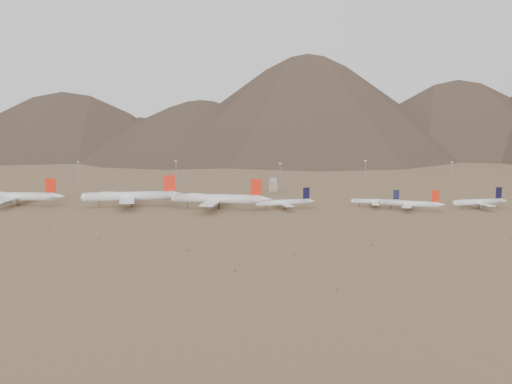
{
  "coord_description": "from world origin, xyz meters",
  "views": [
    {
      "loc": [
        37.2,
        -379.88,
        64.97
      ],
      "look_at": [
        18.82,
        30.0,
        11.01
      ],
      "focal_mm": 40.0,
      "sensor_mm": 36.0,
      "label": 1
    }
  ],
  "objects_px": {
    "control_tower": "(273,185)",
    "narrowbody_a": "(285,202)",
    "widebody_east": "(217,199)",
    "narrowbody_b": "(377,201)",
    "widebody_west": "(16,196)",
    "widebody_centre": "(130,196)"
  },
  "relations": [
    {
      "from": "widebody_east",
      "to": "narrowbody_a",
      "type": "height_order",
      "value": "widebody_east"
    },
    {
      "from": "narrowbody_a",
      "to": "narrowbody_b",
      "type": "bearing_deg",
      "value": -8.83
    },
    {
      "from": "widebody_east",
      "to": "control_tower",
      "type": "height_order",
      "value": "widebody_east"
    },
    {
      "from": "widebody_east",
      "to": "narrowbody_b",
      "type": "relative_size",
      "value": 1.91
    },
    {
      "from": "widebody_east",
      "to": "narrowbody_a",
      "type": "relative_size",
      "value": 1.7
    },
    {
      "from": "widebody_west",
      "to": "narrowbody_b",
      "type": "bearing_deg",
      "value": 2.78
    },
    {
      "from": "narrowbody_b",
      "to": "widebody_west",
      "type": "bearing_deg",
      "value": -174.51
    },
    {
      "from": "narrowbody_a",
      "to": "narrowbody_b",
      "type": "distance_m",
      "value": 67.78
    },
    {
      "from": "widebody_east",
      "to": "narrowbody_a",
      "type": "bearing_deg",
      "value": 8.75
    },
    {
      "from": "widebody_centre",
      "to": "control_tower",
      "type": "relative_size",
      "value": 6.19
    },
    {
      "from": "control_tower",
      "to": "narrowbody_a",
      "type": "bearing_deg",
      "value": -84.21
    },
    {
      "from": "widebody_east",
      "to": "control_tower",
      "type": "bearing_deg",
      "value": 75.1
    },
    {
      "from": "widebody_west",
      "to": "widebody_east",
      "type": "bearing_deg",
      "value": -1.77
    },
    {
      "from": "widebody_east",
      "to": "narrowbody_b",
      "type": "distance_m",
      "value": 115.77
    },
    {
      "from": "widebody_east",
      "to": "narrowbody_b",
      "type": "height_order",
      "value": "widebody_east"
    },
    {
      "from": "control_tower",
      "to": "widebody_east",
      "type": "bearing_deg",
      "value": -110.78
    },
    {
      "from": "widebody_west",
      "to": "widebody_east",
      "type": "relative_size",
      "value": 0.94
    },
    {
      "from": "narrowbody_b",
      "to": "control_tower",
      "type": "bearing_deg",
      "value": 135.93
    },
    {
      "from": "widebody_west",
      "to": "widebody_centre",
      "type": "xyz_separation_m",
      "value": [
        84.95,
        0.31,
        0.65
      ]
    },
    {
      "from": "widebody_east",
      "to": "narrowbody_b",
      "type": "bearing_deg",
      "value": 13.02
    },
    {
      "from": "widebody_west",
      "to": "narrowbody_b",
      "type": "height_order",
      "value": "widebody_west"
    },
    {
      "from": "widebody_west",
      "to": "widebody_east",
      "type": "distance_m",
      "value": 150.46
    }
  ]
}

